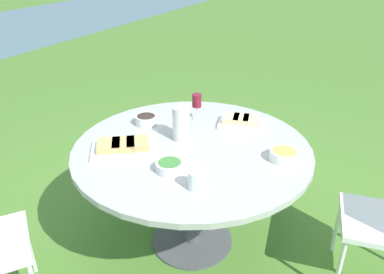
# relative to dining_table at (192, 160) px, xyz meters

# --- Properties ---
(ground_plane) EXTENTS (40.00, 40.00, 0.00)m
(ground_plane) POSITION_rel_dining_table_xyz_m (0.00, 0.00, -0.67)
(ground_plane) COLOR #4C7A2D
(dining_table) EXTENTS (1.48, 1.48, 0.77)m
(dining_table) POSITION_rel_dining_table_xyz_m (0.00, 0.00, 0.00)
(dining_table) COLOR #4C4C51
(dining_table) RESTS_ON ground_plane
(water_pitcher) EXTENTS (0.12, 0.11, 0.22)m
(water_pitcher) POSITION_rel_dining_table_xyz_m (0.05, 0.10, 0.21)
(water_pitcher) COLOR silver
(water_pitcher) RESTS_ON dining_table
(wine_glass) EXTENTS (0.07, 0.07, 0.19)m
(wine_glass) POSITION_rel_dining_table_xyz_m (0.38, 0.15, 0.23)
(wine_glass) COLOR silver
(wine_glass) RESTS_ON dining_table
(platter_bread_main) EXTENTS (0.41, 0.45, 0.06)m
(platter_bread_main) POSITION_rel_dining_table_xyz_m (-0.24, 0.34, 0.13)
(platter_bread_main) COLOR white
(platter_bread_main) RESTS_ON dining_table
(platter_charcuterie) EXTENTS (0.28, 0.34, 0.06)m
(platter_charcuterie) POSITION_rel_dining_table_xyz_m (0.42, -0.17, 0.13)
(platter_charcuterie) COLOR white
(platter_charcuterie) RESTS_ON dining_table
(bowl_fries) EXTENTS (0.17, 0.17, 0.06)m
(bowl_fries) POSITION_rel_dining_table_xyz_m (0.09, -0.55, 0.14)
(bowl_fries) COLOR white
(bowl_fries) RESTS_ON dining_table
(bowl_salad) EXTENTS (0.16, 0.16, 0.05)m
(bowl_salad) POSITION_rel_dining_table_xyz_m (-0.31, -0.02, 0.13)
(bowl_salad) COLOR silver
(bowl_salad) RESTS_ON dining_table
(bowl_olives) EXTENTS (0.15, 0.15, 0.06)m
(bowl_olives) POSITION_rel_dining_table_xyz_m (0.14, 0.43, 0.14)
(bowl_olives) COLOR silver
(bowl_olives) RESTS_ON dining_table
(cup_water_near) EXTENTS (0.08, 0.08, 0.10)m
(cup_water_near) POSITION_rel_dining_table_xyz_m (-0.40, -0.22, 0.15)
(cup_water_near) COLOR silver
(cup_water_near) RESTS_ON dining_table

